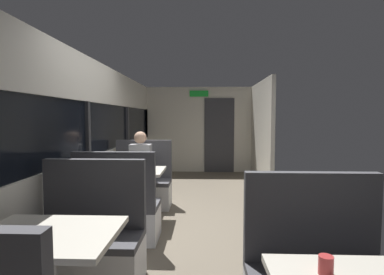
{
  "coord_description": "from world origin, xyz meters",
  "views": [
    {
      "loc": [
        0.12,
        -3.96,
        1.49
      ],
      "look_at": [
        -0.13,
        2.77,
        1.03
      ],
      "focal_mm": 28.06,
      "sensor_mm": 36.0,
      "label": 1
    }
  ],
  "objects_px": {
    "dining_table_mid_window": "(132,177)",
    "coffee_cup_primary": "(326,265)",
    "dining_table_near_window": "(47,248)",
    "bench_near_window_facing_entry": "(89,247)",
    "bench_mid_window_facing_end": "(119,214)",
    "seated_passenger": "(141,175)",
    "bench_mid_window_facing_entry": "(142,187)"
  },
  "relations": [
    {
      "from": "bench_mid_window_facing_entry",
      "to": "bench_near_window_facing_entry",
      "type": "bearing_deg",
      "value": -90.0
    },
    {
      "from": "bench_mid_window_facing_end",
      "to": "seated_passenger",
      "type": "distance_m",
      "value": 1.34
    },
    {
      "from": "dining_table_near_window",
      "to": "bench_near_window_facing_entry",
      "type": "xyz_separation_m",
      "value": [
        0.0,
        0.7,
        -0.31
      ]
    },
    {
      "from": "bench_mid_window_facing_entry",
      "to": "dining_table_mid_window",
      "type": "bearing_deg",
      "value": -90.0
    },
    {
      "from": "seated_passenger",
      "to": "bench_near_window_facing_entry",
      "type": "bearing_deg",
      "value": -90.0
    },
    {
      "from": "bench_mid_window_facing_end",
      "to": "bench_mid_window_facing_entry",
      "type": "height_order",
      "value": "same"
    },
    {
      "from": "dining_table_near_window",
      "to": "dining_table_mid_window",
      "type": "height_order",
      "value": "same"
    },
    {
      "from": "bench_mid_window_facing_end",
      "to": "coffee_cup_primary",
      "type": "relative_size",
      "value": 12.22
    },
    {
      "from": "dining_table_mid_window",
      "to": "coffee_cup_primary",
      "type": "bearing_deg",
      "value": -60.09
    },
    {
      "from": "dining_table_near_window",
      "to": "bench_mid_window_facing_entry",
      "type": "relative_size",
      "value": 0.82
    },
    {
      "from": "bench_near_window_facing_entry",
      "to": "dining_table_mid_window",
      "type": "height_order",
      "value": "bench_near_window_facing_entry"
    },
    {
      "from": "bench_mid_window_facing_end",
      "to": "bench_near_window_facing_entry",
      "type": "bearing_deg",
      "value": -90.0
    },
    {
      "from": "dining_table_near_window",
      "to": "dining_table_mid_window",
      "type": "xyz_separation_m",
      "value": [
        0.0,
        2.33,
        0.0
      ]
    },
    {
      "from": "bench_mid_window_facing_end",
      "to": "bench_mid_window_facing_entry",
      "type": "distance_m",
      "value": 1.4
    },
    {
      "from": "dining_table_near_window",
      "to": "bench_mid_window_facing_end",
      "type": "xyz_separation_m",
      "value": [
        0.0,
        1.63,
        -0.31
      ]
    },
    {
      "from": "bench_near_window_facing_entry",
      "to": "dining_table_mid_window",
      "type": "relative_size",
      "value": 1.22
    },
    {
      "from": "bench_mid_window_facing_end",
      "to": "dining_table_mid_window",
      "type": "bearing_deg",
      "value": 90.0
    },
    {
      "from": "bench_mid_window_facing_entry",
      "to": "bench_mid_window_facing_end",
      "type": "bearing_deg",
      "value": -90.0
    },
    {
      "from": "seated_passenger",
      "to": "dining_table_near_window",
      "type": "bearing_deg",
      "value": -90.0
    },
    {
      "from": "dining_table_mid_window",
      "to": "bench_mid_window_facing_end",
      "type": "bearing_deg",
      "value": -90.0
    },
    {
      "from": "dining_table_mid_window",
      "to": "bench_mid_window_facing_entry",
      "type": "height_order",
      "value": "bench_mid_window_facing_entry"
    },
    {
      "from": "bench_near_window_facing_entry",
      "to": "coffee_cup_primary",
      "type": "xyz_separation_m",
      "value": [
        1.6,
        -1.16,
        0.46
      ]
    },
    {
      "from": "dining_table_mid_window",
      "to": "coffee_cup_primary",
      "type": "relative_size",
      "value": 10.0
    },
    {
      "from": "dining_table_mid_window",
      "to": "bench_mid_window_facing_entry",
      "type": "bearing_deg",
      "value": 90.0
    },
    {
      "from": "dining_table_near_window",
      "to": "bench_near_window_facing_entry",
      "type": "bearing_deg",
      "value": 90.0
    },
    {
      "from": "bench_mid_window_facing_end",
      "to": "coffee_cup_primary",
      "type": "height_order",
      "value": "bench_mid_window_facing_end"
    },
    {
      "from": "dining_table_near_window",
      "to": "seated_passenger",
      "type": "distance_m",
      "value": 2.96
    },
    {
      "from": "bench_mid_window_facing_end",
      "to": "seated_passenger",
      "type": "xyz_separation_m",
      "value": [
        0.0,
        1.33,
        0.21
      ]
    },
    {
      "from": "bench_mid_window_facing_entry",
      "to": "seated_passenger",
      "type": "relative_size",
      "value": 0.87
    },
    {
      "from": "bench_near_window_facing_entry",
      "to": "bench_mid_window_facing_entry",
      "type": "height_order",
      "value": "same"
    },
    {
      "from": "dining_table_near_window",
      "to": "seated_passenger",
      "type": "bearing_deg",
      "value": 90.0
    },
    {
      "from": "dining_table_mid_window",
      "to": "bench_mid_window_facing_end",
      "type": "distance_m",
      "value": 0.77
    }
  ]
}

